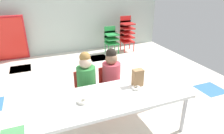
{
  "coord_description": "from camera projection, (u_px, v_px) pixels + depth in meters",
  "views": [
    {
      "loc": [
        -0.55,
        -2.69,
        1.78
      ],
      "look_at": [
        0.3,
        -0.58,
        0.8
      ],
      "focal_mm": 32.26,
      "sensor_mm": 36.0,
      "label": 1
    }
  ],
  "objects": [
    {
      "name": "craft_table",
      "position": [
        111.0,
        100.0,
        2.34
      ],
      "size": [
        1.86,
        0.7,
        0.55
      ],
      "color": "white",
      "rests_on": "ground_plane"
    },
    {
      "name": "paper_bag_brown",
      "position": [
        138.0,
        78.0,
        2.52
      ],
      "size": [
        0.13,
        0.09,
        0.22
      ],
      "primitive_type": "cube",
      "color": "#9E754C",
      "rests_on": "craft_table"
    },
    {
      "name": "back_wall",
      "position": [
        51.0,
        1.0,
        4.86
      ],
      "size": [
        5.86,
        0.1,
        2.65
      ],
      "primitive_type": "cube",
      "color": "#B2C1B7",
      "rests_on": "ground_plane"
    },
    {
      "name": "kid_chair_green_stack",
      "position": [
        111.0,
        38.0,
        5.27
      ],
      "size": [
        0.32,
        0.3,
        0.68
      ],
      "color": "green",
      "rests_on": "ground_plane"
    },
    {
      "name": "seated_child_near_camera",
      "position": [
        86.0,
        77.0,
        2.77
      ],
      "size": [
        0.33,
        0.33,
        0.92
      ],
      "color": "red",
      "rests_on": "ground_plane"
    },
    {
      "name": "kid_chair_red_stack",
      "position": [
        127.0,
        32.0,
        5.38
      ],
      "size": [
        0.32,
        0.3,
        0.92
      ],
      "color": "red",
      "rests_on": "ground_plane"
    },
    {
      "name": "ground_plane",
      "position": [
        80.0,
        103.0,
        3.19
      ],
      "size": [
        5.86,
        5.18,
        0.02
      ],
      "color": "silver"
    },
    {
      "name": "donut_powdered_on_plate",
      "position": [
        82.0,
        101.0,
        2.18
      ],
      "size": [
        0.12,
        0.12,
        0.04
      ],
      "primitive_type": "torus",
      "color": "white",
      "rests_on": "craft_table"
    },
    {
      "name": "donut_powdered_loose",
      "position": [
        136.0,
        88.0,
        2.48
      ],
      "size": [
        0.12,
        0.12,
        0.03
      ],
      "primitive_type": "torus",
      "color": "white",
      "rests_on": "craft_table"
    },
    {
      "name": "paper_plate_near_edge",
      "position": [
        82.0,
        103.0,
        2.19
      ],
      "size": [
        0.18,
        0.18,
        0.01
      ],
      "primitive_type": "cylinder",
      "color": "white",
      "rests_on": "craft_table"
    },
    {
      "name": "paper_plate_center_table",
      "position": [
        125.0,
        90.0,
        2.45
      ],
      "size": [
        0.18,
        0.18,
        0.01
      ],
      "primitive_type": "cylinder",
      "color": "white",
      "rests_on": "craft_table"
    },
    {
      "name": "seated_child_middle_seat",
      "position": [
        111.0,
        73.0,
        2.9
      ],
      "size": [
        0.32,
        0.31,
        0.92
      ],
      "color": "red",
      "rests_on": "ground_plane"
    },
    {
      "name": "folded_activity_table",
      "position": [
        6.0,
        39.0,
        4.61
      ],
      "size": [
        0.9,
        0.29,
        1.09
      ],
      "color": "red",
      "rests_on": "ground_plane"
    }
  ]
}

